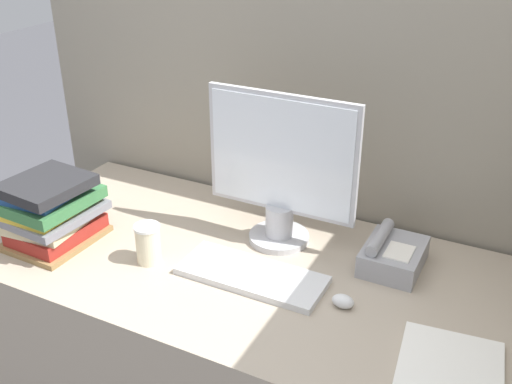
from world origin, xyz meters
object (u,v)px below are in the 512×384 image
object	(u,v)px
coffee_cup	(148,244)
mouse	(343,301)
keyboard	(252,275)
book_stack	(52,210)
desk_telephone	(392,255)
monitor	(281,175)

from	to	relation	value
coffee_cup	mouse	bearing A→B (deg)	5.06
coffee_cup	keyboard	bearing A→B (deg)	10.75
coffee_cup	book_stack	xyz separation A→B (m)	(-0.33, -0.04, 0.05)
keyboard	desk_telephone	world-z (taller)	desk_telephone
keyboard	mouse	world-z (taller)	mouse
monitor	desk_telephone	size ratio (longest dim) A/B	2.30
mouse	book_stack	bearing A→B (deg)	-174.38
book_stack	desk_telephone	xyz separation A→B (m)	(0.98, 0.34, -0.07)
monitor	mouse	bearing A→B (deg)	-38.60
desk_telephone	mouse	bearing A→B (deg)	-104.26
coffee_cup	book_stack	bearing A→B (deg)	-173.40
monitor	desk_telephone	world-z (taller)	monitor
mouse	monitor	bearing A→B (deg)	141.40
keyboard	mouse	size ratio (longest dim) A/B	6.99
keyboard	monitor	bearing A→B (deg)	94.91
monitor	book_stack	world-z (taller)	monitor
monitor	coffee_cup	bearing A→B (deg)	-135.52
monitor	keyboard	xyz separation A→B (m)	(0.02, -0.23, -0.22)
desk_telephone	monitor	bearing A→B (deg)	-178.30
mouse	book_stack	xyz separation A→B (m)	(-0.92, -0.09, 0.09)
monitor	coffee_cup	world-z (taller)	monitor
monitor	book_stack	bearing A→B (deg)	-152.42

